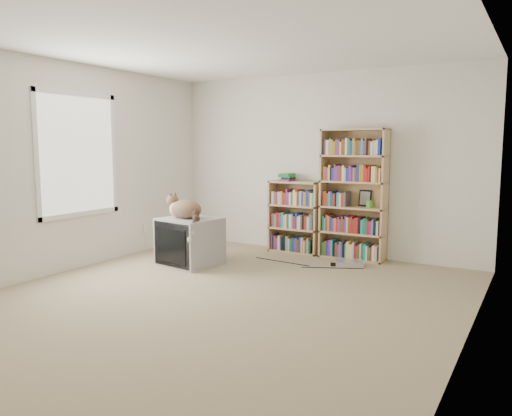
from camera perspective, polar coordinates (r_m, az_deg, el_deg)
The scene contains 16 objects.
floor at distance 5.05m, azimuth -3.90°, elevation -10.27°, with size 4.50×5.00×0.01m, color gray.
wall_back at distance 7.03m, azimuth 7.56°, elevation 4.97°, with size 4.50×0.02×2.50m, color silver.
wall_left at distance 6.37m, azimuth -21.06°, elevation 4.34°, with size 0.02×5.00×2.50m, color silver.
wall_right at distance 4.02m, azimuth 23.59°, elevation 2.83°, with size 0.02×5.00×2.50m, color silver.
ceiling at distance 4.92m, azimuth -4.16°, elevation 18.74°, with size 4.50×5.00×0.02m, color white.
window at distance 6.48m, azimuth -19.67°, elevation 5.77°, with size 0.02×1.22×1.52m, color white.
crt_tv at distance 6.42m, azimuth -7.51°, elevation -3.80°, with size 0.77×0.72×0.60m.
cat at distance 6.29m, azimuth -7.95°, elevation -0.46°, with size 0.64×0.48×0.52m.
bookcase_tall at distance 6.74m, azimuth 11.11°, elevation 1.18°, with size 0.86×0.30×1.73m.
bookcase_short at distance 7.11m, azimuth 4.56°, elevation -1.28°, with size 0.74×0.30×1.01m.
book_stack at distance 7.07m, azimuth 3.59°, elevation 3.54°, with size 0.19×0.25×0.11m, color red.
green_mug at distance 6.66m, azimuth 12.88°, elevation 0.46°, with size 0.09×0.09×0.10m, color green.
framed_print at distance 6.78m, azimuth 12.37°, elevation 1.11°, with size 0.16×0.01×0.22m, color black.
dvd_player at distance 6.41m, azimuth 10.57°, elevation -6.24°, with size 0.33×0.24×0.08m, color #B9B9BF.
wall_outlet at distance 7.36m, azimuth -12.54°, elevation -2.32°, with size 0.01×0.08×0.13m, color silver.
floor_cables at distance 6.22m, azimuth 6.57°, elevation -6.91°, with size 1.20×0.70×0.01m, color black, non-canonical shape.
Camera 1 is at (2.71, -3.98, 1.51)m, focal length 35.00 mm.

